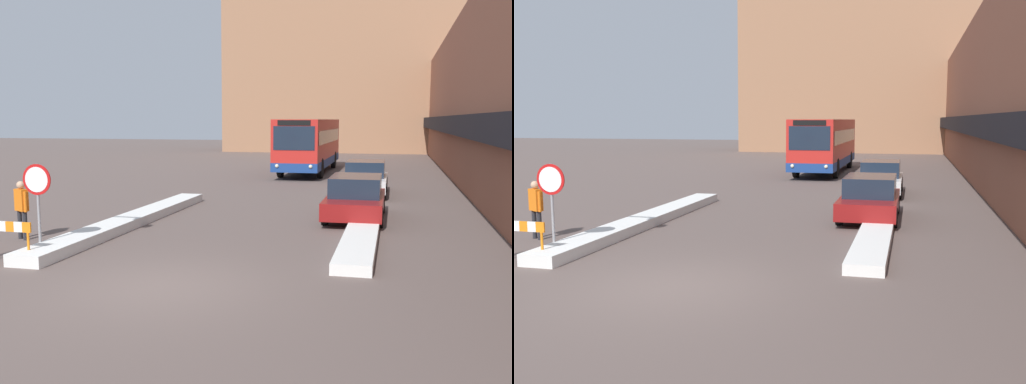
{
  "view_description": "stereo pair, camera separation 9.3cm",
  "coord_description": "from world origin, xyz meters",
  "views": [
    {
      "loc": [
        4.43,
        -10.2,
        3.3
      ],
      "look_at": [
        0.52,
        5.84,
        1.2
      ],
      "focal_mm": 40.0,
      "sensor_mm": 36.0,
      "label": 1
    },
    {
      "loc": [
        4.52,
        -10.18,
        3.3
      ],
      "look_at": [
        0.52,
        5.84,
        1.2
      ],
      "focal_mm": 40.0,
      "sensor_mm": 36.0,
      "label": 2
    }
  ],
  "objects": [
    {
      "name": "snow_bank_right",
      "position": [
        3.6,
        5.95,
        0.13
      ],
      "size": [
        0.9,
        8.62,
        0.26
      ],
      "color": "silver",
      "rests_on": "ground_plane"
    },
    {
      "name": "ground_plane",
      "position": [
        0.0,
        0.0,
        0.0
      ],
      "size": [
        160.0,
        160.0,
        0.0
      ],
      "primitive_type": "plane",
      "color": "brown"
    },
    {
      "name": "parked_car_middle",
      "position": [
        3.2,
        15.4,
        0.75
      ],
      "size": [
        1.89,
        4.46,
        1.49
      ],
      "color": "silver",
      "rests_on": "ground_plane"
    },
    {
      "name": "stop_sign",
      "position": [
        -4.04,
        1.96,
        1.61
      ],
      "size": [
        0.76,
        0.08,
        2.23
      ],
      "color": "gray",
      "rests_on": "ground_plane"
    },
    {
      "name": "pedestrian",
      "position": [
        -5.53,
        3.35,
        0.98
      ],
      "size": [
        0.48,
        0.38,
        1.63
      ],
      "rotation": [
        0.0,
        0.0,
        -0.47
      ],
      "color": "#232328",
      "rests_on": "ground_plane"
    },
    {
      "name": "city_bus",
      "position": [
        -0.8,
        25.49,
        1.81
      ],
      "size": [
        2.58,
        11.62,
        3.32
      ],
      "color": "red",
      "rests_on": "ground_plane"
    },
    {
      "name": "parked_car_front",
      "position": [
        3.2,
        8.93,
        0.72
      ],
      "size": [
        1.89,
        4.47,
        1.44
      ],
      "color": "maroon",
      "rests_on": "ground_plane"
    },
    {
      "name": "construction_barricade",
      "position": [
        -4.25,
        1.15,
        0.67
      ],
      "size": [
        1.1,
        0.06,
        0.94
      ],
      "color": "orange",
      "rests_on": "ground_plane"
    },
    {
      "name": "building_backdrop_far",
      "position": [
        0.0,
        50.47,
        7.94
      ],
      "size": [
        26.0,
        8.0,
        15.88
      ],
      "color": "#996B4C",
      "rests_on": "ground_plane"
    },
    {
      "name": "building_row_right",
      "position": [
        9.97,
        24.0,
        4.38
      ],
      "size": [
        5.5,
        60.0,
        8.78
      ],
      "color": "brown",
      "rests_on": "ground_plane"
    },
    {
      "name": "snow_bank_left",
      "position": [
        -3.6,
        6.13,
        0.15
      ],
      "size": [
        0.9,
        11.06,
        0.29
      ],
      "color": "silver",
      "rests_on": "ground_plane"
    }
  ]
}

